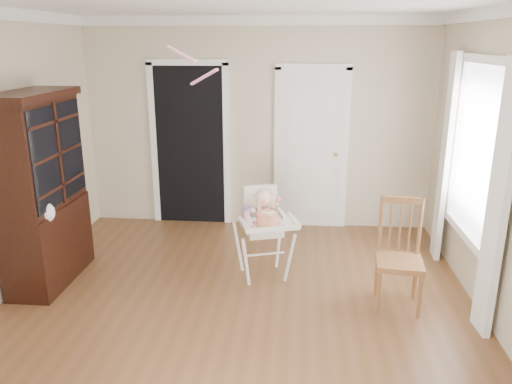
# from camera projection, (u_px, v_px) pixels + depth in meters

# --- Properties ---
(floor) EXTENTS (5.00, 5.00, 0.00)m
(floor) POSITION_uv_depth(u_px,v_px,m) (234.00, 319.00, 4.49)
(floor) COLOR brown
(floor) RESTS_ON ground
(wall_back) EXTENTS (4.50, 0.00, 4.50)m
(wall_back) POSITION_uv_depth(u_px,v_px,m) (258.00, 125.00, 6.48)
(wall_back) COLOR #C3B298
(wall_back) RESTS_ON floor
(crown_molding) EXTENTS (4.50, 5.00, 0.12)m
(crown_molding) POSITION_uv_depth(u_px,v_px,m) (229.00, 7.00, 3.72)
(crown_molding) COLOR white
(crown_molding) RESTS_ON ceiling
(doorway) EXTENTS (1.06, 0.05, 2.22)m
(doorway) POSITION_uv_depth(u_px,v_px,m) (190.00, 142.00, 6.61)
(doorway) COLOR black
(doorway) RESTS_ON wall_back
(closet_door) EXTENTS (0.96, 0.09, 2.13)m
(closet_door) POSITION_uv_depth(u_px,v_px,m) (311.00, 151.00, 6.49)
(closet_door) COLOR white
(closet_door) RESTS_ON wall_back
(window_right) EXTENTS (0.13, 1.84, 2.30)m
(window_right) POSITION_uv_depth(u_px,v_px,m) (472.00, 164.00, 4.69)
(window_right) COLOR white
(window_right) RESTS_ON wall_right
(high_chair) EXTENTS (0.73, 0.83, 0.98)m
(high_chair) POSITION_uv_depth(u_px,v_px,m) (264.00, 222.00, 5.14)
(high_chair) COLOR white
(high_chair) RESTS_ON floor
(baby) EXTENTS (0.31, 0.23, 0.41)m
(baby) POSITION_uv_depth(u_px,v_px,m) (263.00, 210.00, 5.13)
(baby) COLOR beige
(baby) RESTS_ON high_chair
(cake) EXTENTS (0.27, 0.27, 0.13)m
(cake) POSITION_uv_depth(u_px,v_px,m) (267.00, 219.00, 4.85)
(cake) COLOR silver
(cake) RESTS_ON high_chair
(sippy_cup) EXTENTS (0.07, 0.07, 0.16)m
(sippy_cup) POSITION_uv_depth(u_px,v_px,m) (247.00, 213.00, 4.99)
(sippy_cup) COLOR pink
(sippy_cup) RESTS_ON high_chair
(china_cabinet) EXTENTS (0.51, 1.15, 1.95)m
(china_cabinet) POSITION_uv_depth(u_px,v_px,m) (42.00, 190.00, 4.96)
(china_cabinet) COLOR black
(china_cabinet) RESTS_ON floor
(dining_chair) EXTENTS (0.45, 0.45, 1.02)m
(dining_chair) POSITION_uv_depth(u_px,v_px,m) (399.00, 258.00, 4.60)
(dining_chair) COLOR brown
(dining_chair) RESTS_ON floor
(streamer) EXTENTS (0.37, 0.37, 0.15)m
(streamer) POSITION_uv_depth(u_px,v_px,m) (181.00, 54.00, 4.71)
(streamer) COLOR pink
(streamer) RESTS_ON ceiling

